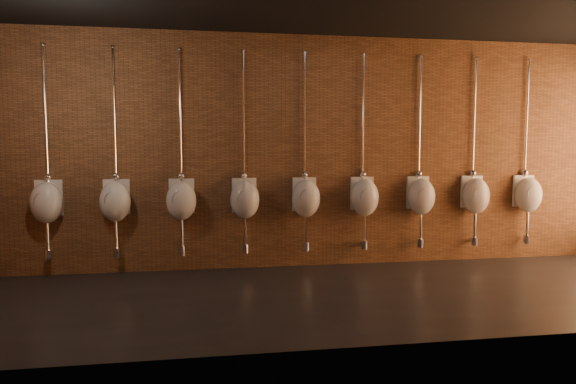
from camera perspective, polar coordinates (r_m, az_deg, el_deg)
name	(u,v)px	position (r m, az deg, el deg)	size (l,w,h in m)	color
ground	(348,295)	(5.97, 6.64, -11.25)	(8.50, 8.50, 0.00)	black
room_shell	(349,116)	(5.74, 6.84, 8.40)	(8.54, 3.04, 3.22)	black
urinal_0	(46,202)	(7.18, -25.26, -0.99)	(0.42, 0.37, 2.72)	silver
urinal_1	(115,201)	(6.99, -18.64, -0.92)	(0.42, 0.37, 2.72)	silver
urinal_2	(181,200)	(6.91, -11.77, -0.84)	(0.42, 0.37, 2.72)	silver
urinal_3	(245,199)	(6.92, -4.82, -0.74)	(0.42, 0.37, 2.72)	silver
urinal_4	(306,198)	(7.04, 1.99, -0.63)	(0.42, 0.37, 2.72)	silver
urinal_5	(365,197)	(7.25, 8.50, -0.52)	(0.42, 0.37, 2.72)	silver
urinal_6	(421,196)	(7.55, 14.57, -0.41)	(0.42, 0.37, 2.72)	silver
urinal_7	(476,195)	(7.92, 20.11, -0.30)	(0.42, 0.37, 2.72)	silver
urinal_8	(528,194)	(8.37, 25.12, -0.20)	(0.42, 0.37, 2.72)	silver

